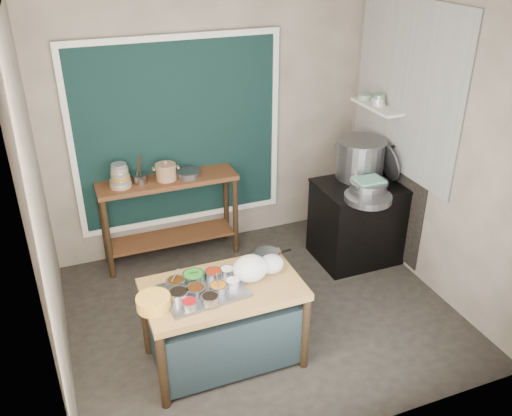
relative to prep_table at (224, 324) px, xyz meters
name	(u,v)px	position (x,y,z in m)	size (l,w,h in m)	color
floor	(262,313)	(0.52, 0.46, -0.39)	(3.50, 3.00, 0.02)	#2E2923
back_wall	(210,124)	(0.52, 1.97, 1.02)	(3.50, 0.02, 2.80)	gray
left_wall	(39,215)	(-1.24, 0.46, 1.02)	(0.02, 3.00, 2.80)	gray
right_wall	(436,151)	(2.28, 0.46, 1.02)	(0.02, 3.00, 2.80)	gray
curtain_panel	(179,134)	(0.17, 1.93, 0.98)	(2.10, 0.02, 1.90)	black
curtain_frame	(179,134)	(0.17, 1.92, 0.98)	(2.22, 0.03, 2.02)	beige
tile_panel	(405,89)	(2.26, 1.01, 1.48)	(0.02, 1.70, 1.70)	#B2B2AA
soot_patch	(387,190)	(2.26, 1.11, 0.32)	(0.01, 1.30, 1.30)	black
wall_shelf	(377,107)	(2.15, 1.31, 1.23)	(0.22, 0.70, 0.03)	beige
prep_table	(224,324)	(0.00, 0.00, 0.00)	(1.25, 0.72, 0.75)	olive
back_counter	(170,219)	(-0.03, 1.74, 0.10)	(1.45, 0.40, 0.95)	#573118
stove_block	(359,222)	(1.87, 1.01, 0.05)	(0.90, 0.68, 0.85)	black
stove_top	(362,186)	(1.87, 1.01, 0.49)	(0.92, 0.69, 0.03)	black
condiment_tray	(204,291)	(-0.16, -0.02, 0.39)	(0.63, 0.45, 0.03)	gray
condiment_bowls	(200,286)	(-0.18, 0.00, 0.43)	(0.58, 0.47, 0.07)	gray
yellow_basin	(154,302)	(-0.56, -0.07, 0.42)	(0.26, 0.26, 0.10)	gold
saucepan	(267,258)	(0.45, 0.18, 0.43)	(0.21, 0.21, 0.11)	gray
plastic_bag_a	(250,268)	(0.24, 0.01, 0.48)	(0.29, 0.24, 0.21)	white
plastic_bag_b	(271,264)	(0.43, 0.04, 0.45)	(0.21, 0.18, 0.16)	white
bowl_stack	(120,177)	(-0.50, 1.73, 0.68)	(0.22, 0.22, 0.24)	tan
utensil_cup	(140,179)	(-0.30, 1.75, 0.62)	(0.15, 0.15, 0.09)	gray
ceramic_crock	(166,173)	(-0.04, 1.73, 0.65)	(0.22, 0.22, 0.15)	#9B7654
wide_bowl	(188,174)	(0.19, 1.72, 0.61)	(0.25, 0.25, 0.06)	gray
stock_pot	(360,159)	(1.93, 1.19, 0.71)	(0.54, 0.54, 0.42)	gray
pot_lid	(389,163)	(2.18, 1.02, 0.70)	(0.39, 0.39, 0.02)	gray
steamer	(368,187)	(1.82, 0.82, 0.57)	(0.40, 0.40, 0.13)	gray
green_cloth	(369,180)	(1.82, 0.82, 0.64)	(0.28, 0.21, 0.02)	#53927A
shallow_pan	(368,198)	(1.72, 0.67, 0.54)	(0.47, 0.47, 0.06)	gray
shelf_bowl_stack	(379,101)	(2.15, 1.29, 1.29)	(0.14, 0.14, 0.12)	silver
shelf_bowl_green	(365,97)	(2.15, 1.54, 1.27)	(0.15, 0.15, 0.05)	gray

